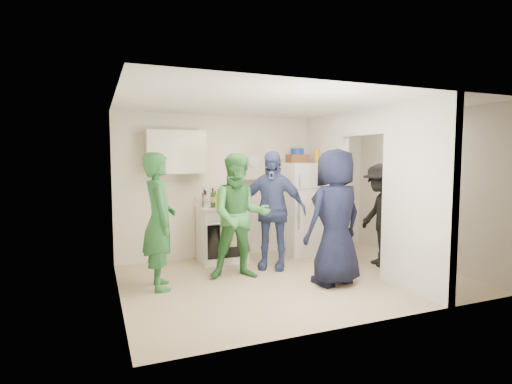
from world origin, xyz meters
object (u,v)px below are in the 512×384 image
stove (222,234)px  blue_bowl (297,152)px  person_nook (381,215)px  wicker_basket (297,159)px  yellow_cup_stack_top (317,156)px  person_navy (335,217)px  person_denim (271,210)px  person_green_center (240,216)px  person_green_left (159,221)px  fridge (303,208)px

stove → blue_bowl: size_ratio=3.90×
stove → person_nook: 2.65m
wicker_basket → yellow_cup_stack_top: size_ratio=1.40×
blue_bowl → person_nook: size_ratio=0.14×
person_navy → person_nook: bearing=-167.0°
wicker_basket → person_denim: (-0.85, -0.74, -0.81)m
person_denim → person_nook: (1.72, -0.52, -0.10)m
wicker_basket → person_navy: person_navy is taller
wicker_basket → blue_bowl: 0.13m
blue_bowl → person_nook: (0.87, -1.27, -1.04)m
wicker_basket → person_green_center: bearing=-144.8°
person_green_center → yellow_cup_stack_top: bearing=38.9°
wicker_basket → yellow_cup_stack_top: yellow_cup_stack_top is taller
person_green_left → person_nook: bearing=-91.5°
yellow_cup_stack_top → person_green_center: 2.20m
stove → yellow_cup_stack_top: (1.76, -0.13, 1.32)m
yellow_cup_stack_top → person_green_left: 3.23m
blue_bowl → stove: bearing=-179.2°
fridge → yellow_cup_stack_top: (0.22, -0.10, 0.96)m
blue_bowl → person_nook: 1.85m
person_denim → wicker_basket: bearing=75.4°
yellow_cup_stack_top → person_navy: (-0.68, -1.66, -0.85)m
yellow_cup_stack_top → person_nook: bearing=-63.9°
person_green_left → person_denim: person_denim is taller
yellow_cup_stack_top → stove: bearing=175.8°
stove → person_denim: size_ratio=0.50×
stove → yellow_cup_stack_top: bearing=-4.2°
person_green_center → person_navy: person_navy is taller
fridge → yellow_cup_stack_top: size_ratio=6.66×
fridge → person_nook: bearing=-57.8°
fridge → yellow_cup_stack_top: yellow_cup_stack_top is taller
stove → person_green_center: person_green_center is taller
person_denim → person_navy: person_navy is taller
fridge → person_denim: person_denim is taller
fridge → yellow_cup_stack_top: 0.99m
yellow_cup_stack_top → person_green_left: bearing=-162.6°
wicker_basket → person_green_left: size_ratio=0.19×
stove → wicker_basket: wicker_basket is taller
person_denim → yellow_cup_stack_top: bearing=61.1°
stove → person_denim: (0.60, -0.72, 0.47)m
person_navy → stove: bearing=-69.7°
wicker_basket → person_nook: 1.78m
person_nook → blue_bowl: bearing=-133.9°
fridge → person_green_center: person_green_center is taller
person_navy → person_green_left: bearing=-28.6°
blue_bowl → fridge: bearing=-26.6°
person_green_center → person_nook: (2.35, -0.22, -0.08)m
person_green_center → person_nook: 2.36m
yellow_cup_stack_top → person_green_center: size_ratio=0.14×
stove → person_nook: (2.31, -1.25, 0.37)m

